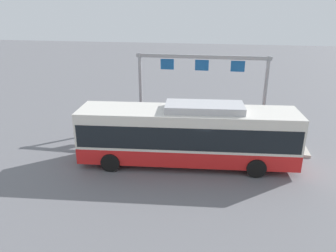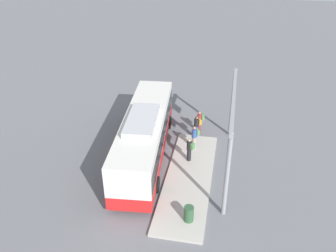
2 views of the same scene
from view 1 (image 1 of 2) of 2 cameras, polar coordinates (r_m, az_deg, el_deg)
name	(u,v)px [view 1 (image 1 of 2)]	position (r m, az deg, el deg)	size (l,w,h in m)	color
ground_plane	(186,163)	(17.85, 3.31, -6.65)	(120.00, 120.00, 0.00)	slate
platform_curb	(223,141)	(20.66, 9.79, -2.74)	(10.00, 2.80, 0.16)	#B2ADA3
bus_main	(187,133)	(17.09, 3.46, -1.25)	(11.71, 3.53, 3.46)	red
person_boarding	(147,123)	(20.72, -3.79, 0.49)	(0.52, 0.60, 1.67)	#334C8C
person_waiting_near	(170,125)	(20.45, 0.33, 0.26)	(0.54, 0.61, 1.67)	gray
person_waiting_mid	(132,124)	(21.12, -6.46, 0.34)	(0.52, 0.60, 1.67)	maroon
person_waiting_far	(195,127)	(20.15, 4.80, -0.13)	(0.52, 0.60, 1.67)	black
platform_sign_gantry	(201,77)	(21.77, 6.00, 8.77)	(8.89, 0.24, 5.20)	gray
trash_bin	(282,135)	(21.26, 19.63, -1.45)	(0.52, 0.52, 0.90)	#2D5133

